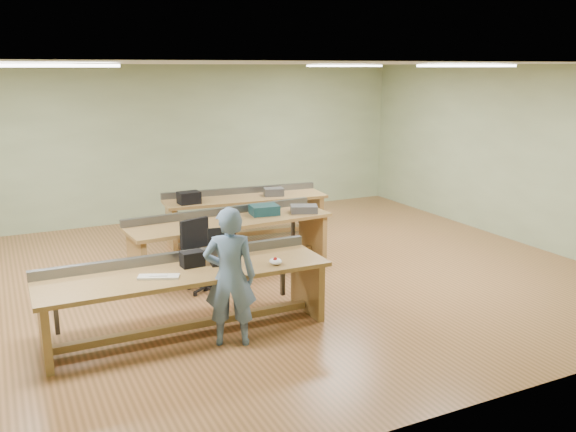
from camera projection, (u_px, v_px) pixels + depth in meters
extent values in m
plane|color=#976139|center=(244.00, 279.00, 8.71)|extent=(10.00, 10.00, 0.00)
plane|color=silver|center=(241.00, 63.00, 7.99)|extent=(10.00, 10.00, 0.00)
cube|color=#A0B488|center=(166.00, 144.00, 11.84)|extent=(10.00, 0.04, 3.00)
cube|color=#A0B488|center=(429.00, 255.00, 4.86)|extent=(10.00, 0.04, 3.00)
cube|color=#A0B488|center=(512.00, 154.00, 10.48)|extent=(0.04, 8.00, 3.00)
cube|color=white|center=(49.00, 66.00, 5.63)|extent=(1.20, 0.50, 0.03)
cube|color=white|center=(28.00, 66.00, 8.24)|extent=(1.20, 0.50, 0.03)
cube|color=white|center=(467.00, 66.00, 7.76)|extent=(1.20, 0.50, 0.03)
cube|color=white|center=(345.00, 66.00, 10.37)|extent=(1.20, 0.50, 0.03)
cube|color=olive|center=(186.00, 273.00, 6.78)|extent=(3.24, 0.88, 0.05)
cube|color=olive|center=(44.00, 329.00, 6.23)|extent=(0.08, 0.76, 0.70)
cube|color=olive|center=(307.00, 284.00, 7.51)|extent=(0.08, 0.76, 0.70)
cube|color=olive|center=(189.00, 325.00, 6.93)|extent=(2.93, 0.12, 0.08)
cube|color=#52555A|center=(177.00, 257.00, 7.10)|extent=(3.23, 0.10, 0.11)
cube|color=olive|center=(231.00, 222.00, 9.02)|extent=(3.13, 1.04, 0.05)
cube|color=olive|center=(137.00, 261.00, 8.41)|extent=(0.13, 0.72, 0.70)
cube|color=olive|center=(313.00, 233.00, 9.81)|extent=(0.13, 0.72, 0.70)
cube|color=olive|center=(232.00, 262.00, 9.17)|extent=(2.78, 0.30, 0.08)
cube|color=#52555A|center=(221.00, 211.00, 9.32)|extent=(3.07, 0.30, 0.11)
cube|color=olive|center=(246.00, 199.00, 10.59)|extent=(2.87, 1.00, 0.05)
cube|color=olive|center=(171.00, 226.00, 10.22)|extent=(0.14, 0.66, 0.70)
cube|color=olive|center=(315.00, 213.00, 11.13)|extent=(0.14, 0.66, 0.70)
cube|color=olive|center=(246.00, 233.00, 10.74)|extent=(2.52, 0.32, 0.08)
cube|color=#52555A|center=(240.00, 190.00, 10.87)|extent=(2.82, 0.33, 0.11)
imported|color=slate|center=(230.00, 277.00, 6.52)|extent=(0.66, 0.56, 1.54)
cube|color=black|center=(225.00, 261.00, 7.05)|extent=(0.37, 0.32, 0.04)
cube|color=black|center=(222.00, 238.00, 7.11)|extent=(0.33, 0.07, 0.26)
cube|color=beige|center=(159.00, 277.00, 6.54)|extent=(0.46, 0.31, 0.03)
ellipsoid|color=white|center=(276.00, 261.00, 6.99)|extent=(0.20, 0.21, 0.07)
cube|color=black|center=(192.00, 259.00, 6.91)|extent=(0.27, 0.18, 0.17)
cylinder|color=black|center=(205.00, 274.00, 8.22)|extent=(0.06, 0.06, 0.48)
cube|color=black|center=(205.00, 256.00, 8.15)|extent=(0.57, 0.57, 0.06)
cube|color=black|center=(194.00, 234.00, 8.24)|extent=(0.43, 0.18, 0.41)
cylinder|color=black|center=(206.00, 288.00, 8.26)|extent=(0.65, 0.65, 0.06)
cube|color=#12333B|center=(264.00, 210.00, 9.33)|extent=(0.45, 0.36, 0.15)
cube|color=#3C3C3F|center=(304.00, 209.00, 9.47)|extent=(0.48, 0.40, 0.11)
imported|color=#3C3C3F|center=(235.00, 216.00, 9.08)|extent=(0.13, 0.13, 0.09)
cylinder|color=#BCBCC0|center=(227.00, 217.00, 8.97)|extent=(0.06, 0.06, 0.11)
cube|color=black|center=(189.00, 198.00, 10.07)|extent=(0.37, 0.27, 0.20)
cube|color=#3C3C3F|center=(274.00, 192.00, 10.69)|extent=(0.39, 0.33, 0.13)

